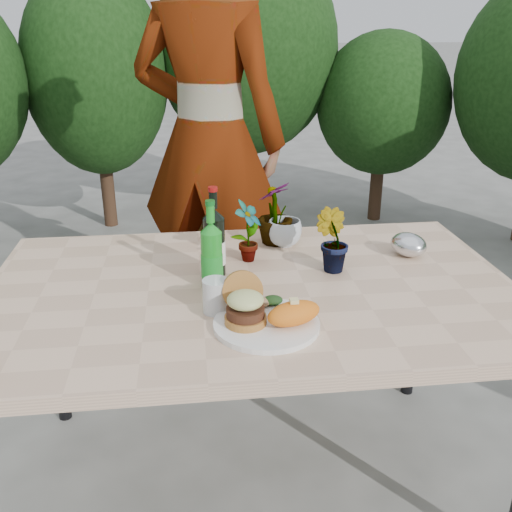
{
  "coord_description": "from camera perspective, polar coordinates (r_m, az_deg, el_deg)",
  "views": [
    {
      "loc": [
        -0.18,
        -1.55,
        1.49
      ],
      "look_at": [
        0.0,
        -0.08,
        0.88
      ],
      "focal_mm": 40.0,
      "sensor_mm": 36.0,
      "label": 1
    }
  ],
  "objects": [
    {
      "name": "ground",
      "position": [
        2.16,
        -0.27,
        -21.24
      ],
      "size": [
        80.0,
        80.0,
        0.0
      ],
      "primitive_type": "plane",
      "color": "#61615C",
      "rests_on": "ground"
    },
    {
      "name": "patio_table",
      "position": [
        1.75,
        -0.32,
        -4.67
      ],
      "size": [
        1.6,
        1.0,
        0.75
      ],
      "color": "#D6B08F",
      "rests_on": "ground"
    },
    {
      "name": "shrub_hedge",
      "position": [
        3.08,
        3.05,
        15.72
      ],
      "size": [
        6.9,
        5.18,
        2.09
      ],
      "color": "#382316",
      "rests_on": "ground"
    },
    {
      "name": "dinner_plate",
      "position": [
        1.5,
        1.05,
        -6.84
      ],
      "size": [
        0.28,
        0.28,
        0.01
      ],
      "primitive_type": "cylinder",
      "color": "white",
      "rests_on": "patio_table"
    },
    {
      "name": "burger_stack",
      "position": [
        1.49,
        -1.14,
        -4.83
      ],
      "size": [
        0.11,
        0.16,
        0.11
      ],
      "color": "#B7722D",
      "rests_on": "dinner_plate"
    },
    {
      "name": "sweet_potato",
      "position": [
        1.48,
        3.8,
        -5.75
      ],
      "size": [
        0.17,
        0.12,
        0.06
      ],
      "primitive_type": "ellipsoid",
      "rotation": [
        0.0,
        0.0,
        0.35
      ],
      "color": "orange",
      "rests_on": "dinner_plate"
    },
    {
      "name": "grilled_veg",
      "position": [
        1.58,
        1.22,
        -4.52
      ],
      "size": [
        0.08,
        0.05,
        0.03
      ],
      "color": "olive",
      "rests_on": "dinner_plate"
    },
    {
      "name": "wine_bottle",
      "position": [
        1.77,
        -4.18,
        1.28
      ],
      "size": [
        0.07,
        0.07,
        0.28
      ],
      "rotation": [
        0.0,
        0.0,
        -0.16
      ],
      "color": "black",
      "rests_on": "patio_table"
    },
    {
      "name": "sparkling_water",
      "position": [
        1.69,
        -4.45,
        -0.03
      ],
      "size": [
        0.07,
        0.07,
        0.27
      ],
      "rotation": [
        0.0,
        0.0,
        -0.01
      ],
      "color": "#188920",
      "rests_on": "patio_table"
    },
    {
      "name": "plastic_cup",
      "position": [
        1.56,
        -4.04,
        -4.01
      ],
      "size": [
        0.07,
        0.07,
        0.09
      ],
      "primitive_type": "cylinder",
      "color": "silver",
      "rests_on": "patio_table"
    },
    {
      "name": "seedling_left",
      "position": [
        1.86,
        -0.83,
        2.47
      ],
      "size": [
        0.13,
        0.13,
        0.21
      ],
      "primitive_type": "imported",
      "rotation": [
        0.0,
        0.0,
        0.89
      ],
      "color": "#215F20",
      "rests_on": "patio_table"
    },
    {
      "name": "seedling_mid",
      "position": [
        1.81,
        7.59,
        1.53
      ],
      "size": [
        0.14,
        0.14,
        0.2
      ],
      "primitive_type": "imported",
      "rotation": [
        0.0,
        0.0,
        2.34
      ],
      "color": "#2A551D",
      "rests_on": "patio_table"
    },
    {
      "name": "seedling_right",
      "position": [
        2.02,
        1.93,
        4.31
      ],
      "size": [
        0.18,
        0.18,
        0.23
      ],
      "primitive_type": "imported",
      "rotation": [
        0.0,
        0.0,
        3.97
      ],
      "color": "#2E5D20",
      "rests_on": "patio_table"
    },
    {
      "name": "blue_bowl",
      "position": [
        2.02,
        2.88,
        2.32
      ],
      "size": [
        0.14,
        0.14,
        0.09
      ],
      "primitive_type": "imported",
      "rotation": [
        0.0,
        0.0,
        0.18
      ],
      "color": "silver",
      "rests_on": "patio_table"
    },
    {
      "name": "foil_packet_right",
      "position": [
        2.0,
        15.01,
        1.11
      ],
      "size": [
        0.15,
        0.16,
        0.08
      ],
      "primitive_type": "ellipsoid",
      "rotation": [
        0.0,
        0.0,
        1.98
      ],
      "color": "silver",
      "rests_on": "patio_table"
    },
    {
      "name": "person",
      "position": [
        2.66,
        -4.73,
        11.44
      ],
      "size": [
        0.85,
        0.72,
        1.97
      ],
      "primitive_type": "imported",
      "rotation": [
        0.0,
        0.0,
        2.72
      ],
      "color": "#A56752",
      "rests_on": "ground"
    }
  ]
}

